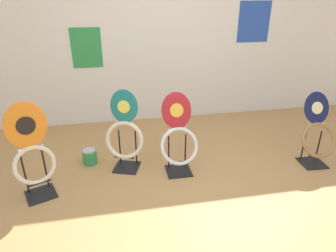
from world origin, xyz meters
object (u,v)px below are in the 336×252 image
toilet_seat_display_teal_sax (125,135)px  paint_can (90,156)px  toilet_seat_display_orange_sun (32,153)px  toilet_seat_display_navy_moon (318,135)px  toilet_seat_display_crimson_swirl (178,138)px

toilet_seat_display_teal_sax → paint_can: toilet_seat_display_teal_sax is taller
toilet_seat_display_orange_sun → toilet_seat_display_navy_moon: bearing=0.8°
toilet_seat_display_navy_moon → toilet_seat_display_crimson_swirl: size_ratio=0.94×
toilet_seat_display_orange_sun → paint_can: 0.81m
toilet_seat_display_teal_sax → toilet_seat_display_orange_sun: toilet_seat_display_orange_sun is taller
toilet_seat_display_orange_sun → toilet_seat_display_crimson_swirl: (1.47, 0.19, -0.07)m
toilet_seat_display_navy_moon → toilet_seat_display_crimson_swirl: (-1.61, 0.15, 0.04)m
toilet_seat_display_crimson_swirl → paint_can: (-1.00, 0.34, -0.32)m
toilet_seat_display_navy_moon → toilet_seat_display_teal_sax: bearing=172.3°
toilet_seat_display_teal_sax → paint_can: 0.57m
toilet_seat_display_orange_sun → toilet_seat_display_navy_moon: 3.09m
toilet_seat_display_teal_sax → toilet_seat_display_orange_sun: (-0.89, -0.34, 0.06)m
toilet_seat_display_teal_sax → toilet_seat_display_navy_moon: toilet_seat_display_teal_sax is taller
toilet_seat_display_teal_sax → toilet_seat_display_crimson_swirl: size_ratio=1.06×
toilet_seat_display_orange_sun → paint_can: toilet_seat_display_orange_sun is taller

